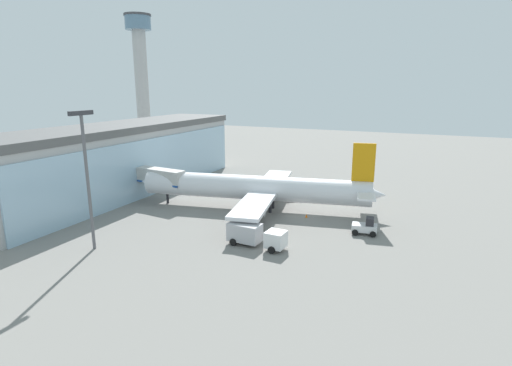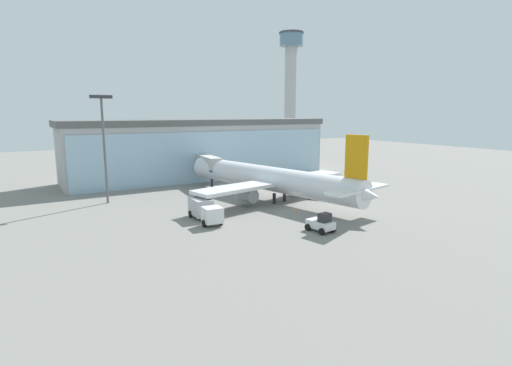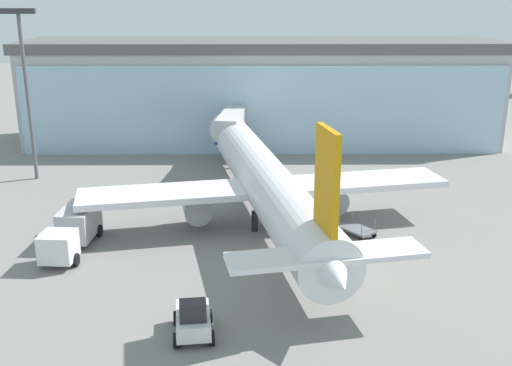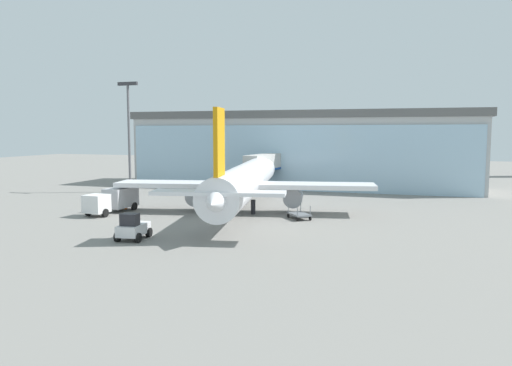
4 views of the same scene
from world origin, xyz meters
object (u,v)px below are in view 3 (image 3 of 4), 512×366
Objects in this scene: apron_light_mast at (25,79)px; catering_truck at (72,230)px; pushback_tug at (193,320)px; safety_cone_wingtip at (83,232)px; jet_bridge at (234,121)px; safety_cone_nose at (255,259)px; airplane at (263,179)px; baggage_cart at (356,229)px.

apron_light_mast reaches higher than catering_truck.
pushback_tug is 17.15m from safety_cone_wingtip.
jet_bridge reaches higher than safety_cone_wingtip.
safety_cone_nose is (13.06, -2.43, -1.19)m from catering_truck.
airplane is at bearing 115.91° from catering_truck.
airplane is at bearing 85.55° from safety_cone_nose.
jet_bridge is 4.25× the size of baggage_cart.
airplane is at bearing -26.94° from apron_light_mast.
apron_light_mast reaches higher than safety_cone_nose.
jet_bridge is 3.99× the size of pushback_tug.
safety_cone_wingtip is (-20.82, 0.08, -0.23)m from baggage_cart.
baggage_cart is 17.79m from pushback_tug.
airplane is at bearing -153.60° from baggage_cart.
jet_bridge is 18.83m from airplane.
apron_light_mast reaches higher than baggage_cart.
pushback_tug is at bearing 155.43° from airplane.
jet_bridge reaches higher than catering_truck.
airplane is 70.78× the size of safety_cone_nose.
apron_light_mast reaches higher than jet_bridge.
baggage_cart is 0.94× the size of pushback_tug.
apron_light_mast is 30.75m from safety_cone_nose.
airplane is at bearing -19.98° from pushback_tug.
safety_cone_nose is (-7.69, -4.88, -0.23)m from baggage_cart.
baggage_cart is 5.79× the size of safety_cone_wingtip.
baggage_cart is at bearing 99.98° from catering_truck.
apron_light_mast is at bearing 116.00° from jet_bridge.
airplane is 5.25× the size of catering_truck.
catering_truck reaches higher than safety_cone_nose.
airplane reaches higher than pushback_tug.
catering_truck is at bearing -63.07° from apron_light_mast.
jet_bridge is 0.35× the size of airplane.
catering_truck is 13.34m from safety_cone_nose.
safety_cone_nose is at bearing -169.47° from jet_bridge.
apron_light_mast is 25.91m from airplane.
safety_cone_wingtip is (-9.82, 14.05, -0.70)m from pushback_tug.
apron_light_mast is (-19.49, -7.21, 5.50)m from jet_bridge.
jet_bridge is 24.67m from safety_cone_wingtip.
pushback_tug is at bearing -175.98° from jet_bridge.
safety_cone_wingtip is (8.62, -14.56, -9.56)m from apron_light_mast.
safety_cone_nose is at bearing 82.71° from catering_truck.
catering_truck reaches higher than pushback_tug.
safety_cone_wingtip is at bearing 91.37° from airplane.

